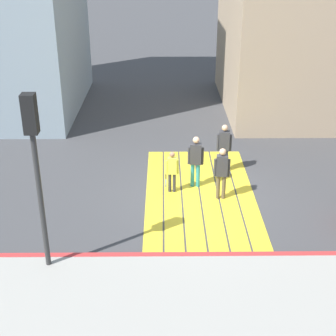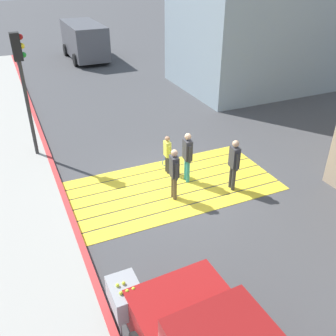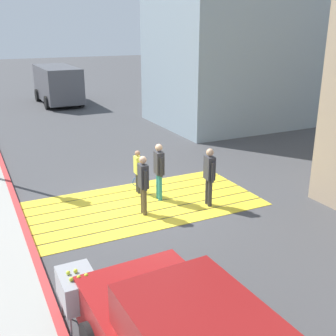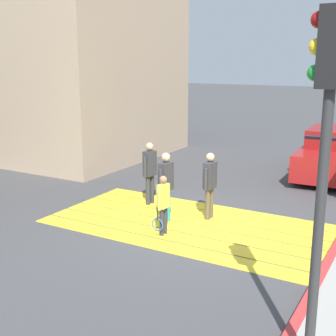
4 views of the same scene
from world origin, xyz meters
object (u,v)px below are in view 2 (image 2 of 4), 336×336
pedestrian_adult_lead (187,154)px  pedestrian_adult_side (234,161)px  van_down_street (84,40)px  pedestrian_adult_trailing (174,171)px  traffic_light_corner (22,72)px  pedestrian_child_with_racket (167,152)px  tennis_ball_cart (125,296)px

pedestrian_adult_lead → pedestrian_adult_side: size_ratio=1.01×
pedestrian_adult_lead → pedestrian_adult_side: (1.05, -0.98, -0.01)m
van_down_street → pedestrian_adult_lead: 17.10m
van_down_street → pedestrian_adult_side: (0.21, -18.06, -0.32)m
van_down_street → pedestrian_adult_side: size_ratio=3.17×
pedestrian_adult_trailing → traffic_light_corner: bearing=127.1°
van_down_street → pedestrian_adult_lead: (-0.84, -17.07, -0.31)m
traffic_light_corner → pedestrian_adult_trailing: (3.32, -4.39, -2.10)m
pedestrian_child_with_racket → pedestrian_adult_lead: bearing=-64.2°
tennis_ball_cart → pedestrian_adult_side: 5.51m
van_down_street → traffic_light_corner: 14.39m
pedestrian_adult_lead → pedestrian_adult_trailing: 1.06m
tennis_ball_cart → pedestrian_adult_lead: size_ratio=0.61×
pedestrian_adult_lead → pedestrian_child_with_racket: (-0.35, 0.73, -0.22)m
van_down_street → traffic_light_corner: size_ratio=1.23×
traffic_light_corner → pedestrian_adult_side: traffic_light_corner is taller
tennis_ball_cart → pedestrian_adult_side: size_ratio=0.62×
tennis_ball_cart → pedestrian_adult_trailing: 4.38m
traffic_light_corner → pedestrian_adult_trailing: size_ratio=2.64×
pedestrian_adult_side → pedestrian_child_with_racket: 2.22m
traffic_light_corner → pedestrian_child_with_racket: (3.75, -2.95, -2.29)m
traffic_light_corner → tennis_ball_cart: bearing=-85.1°
pedestrian_adult_side → traffic_light_corner: bearing=137.9°
pedestrian_adult_lead → van_down_street: bearing=87.2°
traffic_light_corner → pedestrian_adult_lead: 5.89m
tennis_ball_cart → pedestrian_adult_side: (4.48, 3.21, 0.26)m
pedestrian_adult_lead → tennis_ball_cart: bearing=-129.3°
traffic_light_corner → pedestrian_child_with_racket: traffic_light_corner is taller
van_down_street → pedestrian_child_with_racket: size_ratio=3.95×
pedestrian_adult_lead → pedestrian_child_with_racket: bearing=115.8°
van_down_street → pedestrian_child_with_racket: bearing=-94.2°
traffic_light_corner → tennis_ball_cart: (0.68, -7.87, -2.34)m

